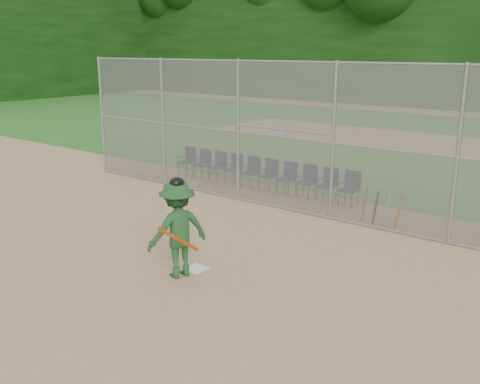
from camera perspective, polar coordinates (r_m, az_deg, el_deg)
The scene contains 18 objects.
ground at distance 10.80m, azimuth -8.23°, elevation -8.40°, with size 100.00×100.00×0.00m, color tan.
grass_strip at distance 26.19m, azimuth 21.28°, elevation 4.67°, with size 100.00×100.00×0.00m, color #27681F.
dirt_patch_far at distance 26.19m, azimuth 21.28°, elevation 4.68°, with size 24.00×24.00×0.00m, color tan.
backstop_fence at distance 14.01m, azimuth 6.29°, elevation 5.94°, with size 16.09×0.09×4.00m.
treeline at distance 27.80m, azimuth 23.65°, elevation 16.41°, with size 81.00×60.00×11.00m.
home_plate at distance 10.84m, azimuth -4.73°, elevation -8.14°, with size 0.40×0.40×0.02m, color white.
batter_at_plate at distance 10.25m, azimuth -6.66°, elevation -3.91°, with size 1.17×1.41×1.98m.
spare_bats at distance 13.78m, azimuth 14.82°, elevation -1.71°, with size 0.96×0.37×0.83m.
chair_0 at distance 18.68m, azimuth -5.74°, elevation 3.29°, with size 0.54×0.52×0.96m, color #0F1039, non-canonical shape.
chair_1 at distance 18.23m, azimuth -4.16°, elevation 3.03°, with size 0.54×0.52×0.96m, color #0F1039, non-canonical shape.
chair_2 at distance 17.78m, azimuth -2.50°, elevation 2.75°, with size 0.54×0.52×0.96m, color #0F1039, non-canonical shape.
chair_3 at distance 17.36m, azimuth -0.76°, elevation 2.45°, with size 0.54×0.52×0.96m, color #0F1039, non-canonical shape.
chair_4 at distance 16.95m, azimuth 1.07°, elevation 2.14°, with size 0.54×0.52×0.96m, color #0F1039, non-canonical shape.
chair_5 at distance 16.56m, azimuth 2.98°, elevation 1.81°, with size 0.54×0.52×0.96m, color #0F1039, non-canonical shape.
chair_6 at distance 16.19m, azimuth 4.98°, elevation 1.47°, with size 0.54×0.52×0.96m, color #0F1039, non-canonical shape.
chair_7 at distance 15.84m, azimuth 7.07°, elevation 1.10°, with size 0.54×0.52×0.96m, color #0F1039, non-canonical shape.
chair_8 at distance 15.51m, azimuth 9.26°, elevation 0.72°, with size 0.54×0.52×0.96m, color #0F1039, non-canonical shape.
chair_9 at distance 15.21m, azimuth 11.53°, elevation 0.33°, with size 0.54×0.52×0.96m, color #0F1039, non-canonical shape.
Camera 1 is at (7.20, -6.82, 4.27)m, focal length 40.00 mm.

